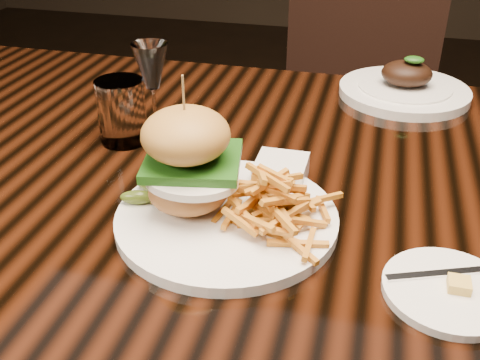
% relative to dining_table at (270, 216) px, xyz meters
% --- Properties ---
extents(dining_table, '(1.60, 0.90, 0.75)m').
position_rel_dining_table_xyz_m(dining_table, '(0.00, 0.00, 0.00)').
color(dining_table, black).
rests_on(dining_table, ground).
extents(burger_plate, '(0.29, 0.28, 0.19)m').
position_rel_dining_table_xyz_m(burger_plate, '(-0.03, -0.14, 0.13)').
color(burger_plate, white).
rests_on(burger_plate, dining_table).
extents(side_saucer, '(0.14, 0.14, 0.02)m').
position_rel_dining_table_xyz_m(side_saucer, '(0.24, -0.21, 0.08)').
color(side_saucer, white).
rests_on(side_saucer, dining_table).
extents(ramekin, '(0.08, 0.08, 0.03)m').
position_rel_dining_table_xyz_m(ramekin, '(0.02, -0.02, 0.09)').
color(ramekin, white).
rests_on(ramekin, dining_table).
extents(wine_glass, '(0.06, 0.06, 0.16)m').
position_rel_dining_table_xyz_m(wine_glass, '(-0.21, 0.08, 0.19)').
color(wine_glass, white).
rests_on(wine_glass, dining_table).
extents(water_tumbler, '(0.08, 0.08, 0.10)m').
position_rel_dining_table_xyz_m(water_tumbler, '(-0.26, 0.05, 0.13)').
color(water_tumbler, white).
rests_on(water_tumbler, dining_table).
extents(far_dish, '(0.25, 0.25, 0.08)m').
position_rel_dining_table_xyz_m(far_dish, '(0.19, 0.36, 0.09)').
color(far_dish, white).
rests_on(far_dish, dining_table).
extents(chair_far, '(0.50, 0.50, 0.95)m').
position_rel_dining_table_xyz_m(chair_far, '(0.07, 0.89, -0.13)').
color(chair_far, black).
rests_on(chair_far, ground).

